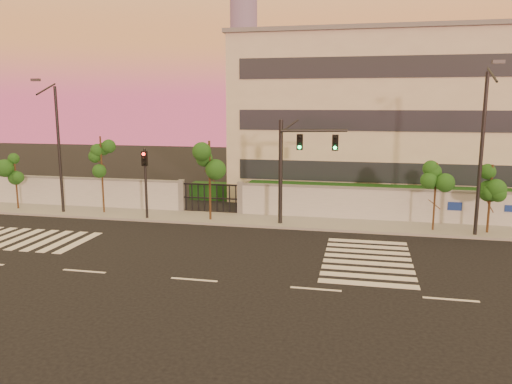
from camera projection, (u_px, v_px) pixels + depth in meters
ground at (194, 280)px, 20.52m from camera, size 120.00×120.00×0.00m
sidewalk at (250, 220)px, 30.61m from camera, size 60.00×3.00×0.15m
perimeter_wall at (257, 200)px, 31.86m from camera, size 60.00×0.36×2.20m
hedge_row at (280, 196)px, 34.32m from camera, size 41.00×4.25×1.80m
institutional_building at (396, 116)px, 38.73m from camera, size 24.40×12.40×12.25m
distant_skyscraper at (244, 8)px, 292.42m from camera, size 16.00×16.00×118.00m
road_markings at (189, 251)px, 24.47m from camera, size 57.00×7.62×0.02m
street_tree_b at (15, 170)px, 33.26m from camera, size 1.47×1.17×3.78m
street_tree_c at (102, 157)px, 31.89m from camera, size 1.32×1.05×5.09m
street_tree_d at (210, 163)px, 29.92m from camera, size 1.63×1.30×4.95m
street_tree_e at (436, 182)px, 27.52m from camera, size 1.34×1.07×3.92m
street_tree_f at (491, 183)px, 26.98m from camera, size 1.54×1.23×3.91m
traffic_signal_main at (294, 160)px, 28.75m from camera, size 3.88×1.23×6.23m
traffic_signal_secondary at (145, 175)px, 30.43m from camera, size 0.35×0.34×4.44m
streetlight_west at (57, 143)px, 31.70m from camera, size 0.51×2.07×8.59m
streetlight_east at (483, 146)px, 25.99m from camera, size 0.55×2.21×9.17m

